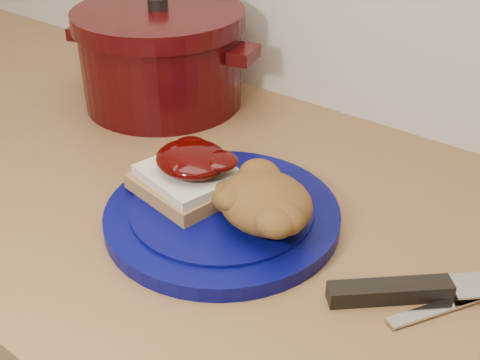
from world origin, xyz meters
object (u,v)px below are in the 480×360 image
Objects in this scene: chef_knife at (434,288)px; butter_knife at (469,298)px; pepper_grinder at (134,51)px; plate at (222,215)px; dutch_oven at (161,57)px.

chef_knife is 1.42× the size of butter_knife.
pepper_grinder is (-0.61, 0.15, 0.07)m from butter_knife.
plate is 1.48× the size of butter_knife.
dutch_oven is (-0.52, 0.17, 0.07)m from chef_knife.
pepper_grinder is at bearing 106.23° from butter_knife.
dutch_oven reaches higher than pepper_grinder.
dutch_oven reaches higher than plate.
butter_knife is 0.57m from dutch_oven.
pepper_grinder reaches higher than plate.
butter_knife is at bearing -18.05° from chef_knife.
plate is at bearing 144.29° from chef_knife.
plate is at bearing 129.54° from butter_knife.
plate is at bearing -35.07° from dutch_oven.
dutch_oven is at bearing 119.34° from chef_knife.
plate is 0.35m from dutch_oven.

